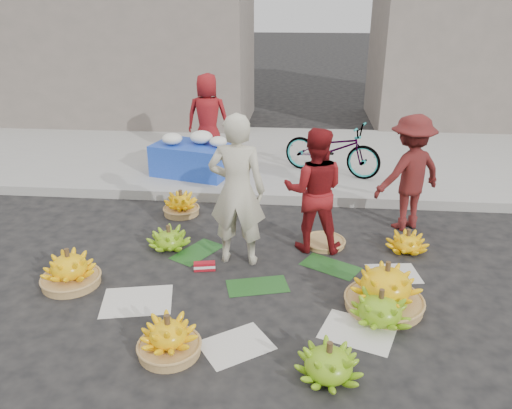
# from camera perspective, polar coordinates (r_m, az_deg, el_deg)

# --- Properties ---
(ground) EXTENTS (80.00, 80.00, 0.00)m
(ground) POSITION_cam_1_polar(r_m,az_deg,el_deg) (5.59, 1.39, -8.29)
(ground) COLOR black
(ground) RESTS_ON ground
(curb) EXTENTS (40.00, 0.25, 0.15)m
(curb) POSITION_cam_1_polar(r_m,az_deg,el_deg) (7.53, 2.58, 0.84)
(curb) COLOR #989690
(curb) RESTS_ON ground
(sidewalk) EXTENTS (40.00, 4.00, 0.12)m
(sidewalk) POSITION_cam_1_polar(r_m,az_deg,el_deg) (9.52, 3.24, 5.46)
(sidewalk) COLOR #989690
(sidewalk) RESTS_ON ground
(building_left) EXTENTS (6.00, 3.00, 4.00)m
(building_left) POSITION_cam_1_polar(r_m,az_deg,el_deg) (12.77, -15.17, 18.05)
(building_left) COLOR gray
(building_left) RESTS_ON sidewalk
(building_right) EXTENTS (5.00, 3.00, 5.00)m
(building_right) POSITION_cam_1_polar(r_m,az_deg,el_deg) (13.17, 25.36, 19.06)
(building_right) COLOR gray
(building_right) RESTS_ON sidewalk
(newspaper_scatter) EXTENTS (3.20, 1.80, 0.00)m
(newspaper_scatter) POSITION_cam_1_polar(r_m,az_deg,el_deg) (4.93, 0.71, -13.04)
(newspaper_scatter) COLOR silver
(newspaper_scatter) RESTS_ON ground
(banana_leaves) EXTENTS (2.00, 1.00, 0.00)m
(banana_leaves) POSITION_cam_1_polar(r_m,az_deg,el_deg) (5.77, 0.53, -7.19)
(banana_leaves) COLOR #184918
(banana_leaves) RESTS_ON ground
(banana_bunch_0) EXTENTS (0.70, 0.70, 0.43)m
(banana_bunch_0) POSITION_cam_1_polar(r_m,az_deg,el_deg) (5.73, -20.53, -6.97)
(banana_bunch_0) COLOR #A27944
(banana_bunch_0) RESTS_ON ground
(banana_bunch_1) EXTENTS (0.54, 0.54, 0.39)m
(banana_bunch_1) POSITION_cam_1_polar(r_m,az_deg,el_deg) (4.51, -9.95, -14.77)
(banana_bunch_1) COLOR #A27944
(banana_bunch_1) RESTS_ON ground
(banana_bunch_2) EXTENTS (0.66, 0.66, 0.35)m
(banana_bunch_2) POSITION_cam_1_polar(r_m,az_deg,el_deg) (4.26, 8.30, -17.43)
(banana_bunch_2) COLOR #5F9F16
(banana_bunch_2) RESTS_ON ground
(banana_bunch_3) EXTENTS (0.76, 0.76, 0.36)m
(banana_bunch_3) POSITION_cam_1_polar(r_m,az_deg,el_deg) (4.95, 14.00, -11.42)
(banana_bunch_3) COLOR #5F9F16
(banana_bunch_3) RESTS_ON ground
(banana_bunch_4) EXTENTS (0.79, 0.79, 0.51)m
(banana_bunch_4) POSITION_cam_1_polar(r_m,az_deg,el_deg) (5.15, 14.60, -9.15)
(banana_bunch_4) COLOR #A27944
(banana_bunch_4) RESTS_ON ground
(banana_bunch_5) EXTENTS (0.52, 0.52, 0.30)m
(banana_bunch_5) POSITION_cam_1_polar(r_m,az_deg,el_deg) (6.33, 16.92, -4.14)
(banana_bunch_5) COLOR yellow
(banana_bunch_5) RESTS_ON ground
(banana_bunch_6) EXTENTS (0.55, 0.55, 0.31)m
(banana_bunch_6) POSITION_cam_1_polar(r_m,az_deg,el_deg) (6.22, -9.91, -3.87)
(banana_bunch_6) COLOR #5F9F16
(banana_bunch_6) RESTS_ON ground
(banana_bunch_7) EXTENTS (0.49, 0.49, 0.37)m
(banana_bunch_7) POSITION_cam_1_polar(r_m,az_deg,el_deg) (7.16, -8.56, 0.01)
(banana_bunch_7) COLOR #A27944
(banana_bunch_7) RESTS_ON ground
(basket_spare) EXTENTS (0.62, 0.62, 0.06)m
(basket_spare) POSITION_cam_1_polar(r_m,az_deg,el_deg) (6.32, 7.81, -4.33)
(basket_spare) COLOR #A27944
(basket_spare) RESTS_ON ground
(incense_stack) EXTENTS (0.25, 0.12, 0.10)m
(incense_stack) POSITION_cam_1_polar(r_m,az_deg,el_deg) (5.72, -5.90, -7.01)
(incense_stack) COLOR #AD121E
(incense_stack) RESTS_ON ground
(vendor_cream) EXTENTS (0.66, 0.45, 1.76)m
(vendor_cream) POSITION_cam_1_polar(r_m,az_deg,el_deg) (5.55, -2.18, 1.58)
(vendor_cream) COLOR beige
(vendor_cream) RESTS_ON ground
(vendor_red) EXTENTS (0.76, 0.60, 1.52)m
(vendor_red) POSITION_cam_1_polar(r_m,az_deg,el_deg) (5.93, 6.66, 1.59)
(vendor_red) COLOR maroon
(vendor_red) RESTS_ON ground
(man_striped) EXTENTS (1.14, 0.99, 1.53)m
(man_striped) POSITION_cam_1_polar(r_m,az_deg,el_deg) (6.76, 17.14, 3.45)
(man_striped) COLOR maroon
(man_striped) RESTS_ON ground
(flower_table) EXTENTS (1.39, 1.07, 0.72)m
(flower_table) POSITION_cam_1_polar(r_m,az_deg,el_deg) (8.36, -7.23, 5.41)
(flower_table) COLOR #1C40BA
(flower_table) RESTS_ON sidewalk
(grey_bucket) EXTENTS (0.31, 0.31, 0.35)m
(grey_bucket) POSITION_cam_1_polar(r_m,az_deg,el_deg) (8.72, -10.64, 5.08)
(grey_bucket) COLOR gray
(grey_bucket) RESTS_ON sidewalk
(flower_vendor) EXTENTS (0.77, 0.51, 1.55)m
(flower_vendor) POSITION_cam_1_polar(r_m,az_deg,el_deg) (8.98, -5.52, 9.85)
(flower_vendor) COLOR maroon
(flower_vendor) RESTS_ON sidewalk
(bicycle) EXTENTS (1.17, 1.75, 0.87)m
(bicycle) POSITION_cam_1_polar(r_m,az_deg,el_deg) (8.38, 8.69, 6.36)
(bicycle) COLOR gray
(bicycle) RESTS_ON sidewalk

